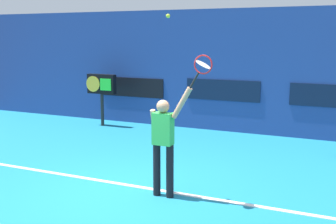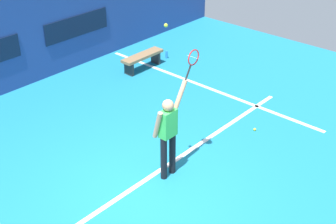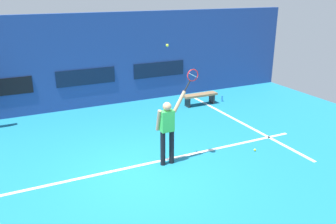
{
  "view_description": "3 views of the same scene",
  "coord_description": "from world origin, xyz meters",
  "px_view_note": "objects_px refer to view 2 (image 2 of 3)",
  "views": [
    {
      "loc": [
        3.87,
        -6.41,
        2.74
      ],
      "look_at": [
        0.76,
        0.27,
        1.46
      ],
      "focal_mm": 46.77,
      "sensor_mm": 36.0,
      "label": 1
    },
    {
      "loc": [
        -4.91,
        -4.92,
        5.76
      ],
      "look_at": [
        0.84,
        0.22,
        1.36
      ],
      "focal_mm": 50.66,
      "sensor_mm": 36.0,
      "label": 2
    },
    {
      "loc": [
        -2.87,
        -7.44,
        4.36
      ],
      "look_at": [
        0.98,
        0.58,
        1.26
      ],
      "focal_mm": 38.2,
      "sensor_mm": 36.0,
      "label": 3
    }
  ],
  "objects_px": {
    "water_bottle": "(167,55)",
    "spare_ball": "(255,129)",
    "court_bench": "(143,58)",
    "tennis_ball": "(166,25)",
    "tennis_player": "(168,132)",
    "tennis_racket": "(193,59)"
  },
  "relations": [
    {
      "from": "water_bottle",
      "to": "spare_ball",
      "type": "bearing_deg",
      "value": -112.38
    },
    {
      "from": "court_bench",
      "to": "tennis_ball",
      "type": "bearing_deg",
      "value": -130.24
    },
    {
      "from": "court_bench",
      "to": "water_bottle",
      "type": "bearing_deg",
      "value": 0.0
    },
    {
      "from": "water_bottle",
      "to": "spare_ball",
      "type": "relative_size",
      "value": 3.53
    },
    {
      "from": "tennis_ball",
      "to": "court_bench",
      "type": "relative_size",
      "value": 0.05
    },
    {
      "from": "tennis_player",
      "to": "spare_ball",
      "type": "height_order",
      "value": "tennis_player"
    },
    {
      "from": "tennis_ball",
      "to": "spare_ball",
      "type": "xyz_separation_m",
      "value": [
        2.51,
        -0.47,
        -3.04
      ]
    },
    {
      "from": "tennis_ball",
      "to": "water_bottle",
      "type": "relative_size",
      "value": 0.28
    },
    {
      "from": "tennis_racket",
      "to": "water_bottle",
      "type": "bearing_deg",
      "value": 47.15
    },
    {
      "from": "tennis_racket",
      "to": "court_bench",
      "type": "xyz_separation_m",
      "value": [
        2.6,
        3.93,
        -1.93
      ]
    },
    {
      "from": "court_bench",
      "to": "tennis_player",
      "type": "bearing_deg",
      "value": -129.96
    },
    {
      "from": "court_bench",
      "to": "spare_ball",
      "type": "height_order",
      "value": "court_bench"
    },
    {
      "from": "tennis_player",
      "to": "court_bench",
      "type": "xyz_separation_m",
      "value": [
        3.29,
        3.92,
        -0.67
      ]
    },
    {
      "from": "spare_ball",
      "to": "water_bottle",
      "type": "bearing_deg",
      "value": 67.62
    },
    {
      "from": "tennis_player",
      "to": "tennis_ball",
      "type": "distance_m",
      "value": 2.06
    },
    {
      "from": "tennis_ball",
      "to": "court_bench",
      "type": "xyz_separation_m",
      "value": [
        3.25,
        3.84,
        -2.73
      ]
    },
    {
      "from": "tennis_player",
      "to": "tennis_racket",
      "type": "bearing_deg",
      "value": -0.36
    },
    {
      "from": "tennis_ball",
      "to": "tennis_racket",
      "type": "bearing_deg",
      "value": -8.22
    },
    {
      "from": "tennis_ball",
      "to": "spare_ball",
      "type": "distance_m",
      "value": 3.97
    },
    {
      "from": "tennis_ball",
      "to": "spare_ball",
      "type": "height_order",
      "value": "tennis_ball"
    },
    {
      "from": "tennis_player",
      "to": "water_bottle",
      "type": "relative_size",
      "value": 8.06
    },
    {
      "from": "tennis_player",
      "to": "tennis_racket",
      "type": "distance_m",
      "value": 1.43
    }
  ]
}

